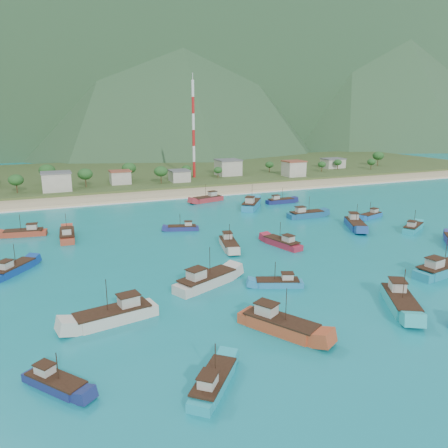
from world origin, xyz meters
name	(u,v)px	position (x,y,z in m)	size (l,w,h in m)	color
ground	(233,259)	(0.00, 0.00, 0.00)	(600.00, 600.00, 0.00)	#0C8085
beach	(148,196)	(0.00, 79.00, 0.00)	(400.00, 18.00, 1.20)	beige
land	(120,175)	(0.00, 140.00, 0.00)	(400.00, 110.00, 2.40)	#385123
surf_line	(155,200)	(0.00, 69.50, 0.00)	(400.00, 2.50, 0.08)	white
mountains	(47,31)	(-18.31, 403.81, 106.83)	(1520.00, 440.00, 260.00)	slate
village	(133,175)	(-0.97, 102.85, 4.85)	(215.59, 26.55, 7.63)	beige
vegetation	(103,176)	(-13.01, 102.82, 5.29)	(278.60, 26.56, 8.97)	#235623
radio_tower	(194,130)	(28.24, 108.00, 22.91)	(1.20, 1.20, 42.61)	red
boat_0	(55,383)	(-37.10, -33.32, 0.52)	(7.24, 8.29, 5.05)	navy
boat_2	(279,325)	(-6.75, -31.56, 0.92)	(9.22, 12.44, 7.24)	#B74926
boat_3	(441,270)	(33.31, -24.00, 0.97)	(13.12, 5.78, 7.49)	teal
boat_4	(67,236)	(-31.88, 30.03, 0.83)	(4.00, 11.57, 6.74)	#A84028
boat_5	(13,269)	(-43.19, 9.11, 0.72)	(8.73, 10.08, 6.12)	navy
boat_6	(206,281)	(-10.64, -11.78, 0.99)	(13.31, 8.71, 7.61)	beige
boat_7	(306,215)	(35.68, 26.66, 0.83)	(11.41, 3.55, 6.71)	#195886
boat_8	(371,216)	(53.25, 18.74, 0.57)	(9.36, 5.40, 5.31)	blue
boat_10	(400,302)	(15.24, -32.11, 0.93)	(9.19, 12.51, 7.27)	#2CB4BB
boat_11	(251,205)	(26.31, 44.81, 1.09)	(11.49, 13.48, 8.14)	#1E88BA
boat_12	(213,383)	(-20.46, -40.46, 0.64)	(8.42, 9.16, 5.69)	#1FA1B3
boat_14	(229,245)	(2.35, 7.94, 0.75)	(5.48, 11.05, 6.27)	beige
boat_15	(278,283)	(1.42, -16.90, 0.54)	(8.99, 5.63, 5.12)	teal
boat_17	(183,228)	(-2.91, 26.89, 0.50)	(8.68, 4.78, 4.92)	navy
boat_18	(115,316)	(-28.16, -19.41, 0.96)	(13.03, 5.92, 7.42)	beige
boat_20	(25,233)	(-41.71, 37.24, 0.71)	(10.63, 4.56, 6.08)	#AA3C25
boat_21	(280,201)	(39.06, 47.99, 0.67)	(9.97, 3.10, 5.87)	navy
boat_23	(413,228)	(53.62, 2.87, 0.67)	(10.05, 7.58, 5.87)	#1DA5B2
boat_25	(208,199)	(16.87, 60.36, 0.84)	(11.92, 6.23, 6.76)	#B12D33
boat_28	(282,243)	(14.33, 4.01, 0.73)	(5.54, 10.92, 6.19)	#A32136
boat_29	(355,224)	(41.28, 11.19, 0.91)	(8.55, 12.50, 7.18)	#1E4890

